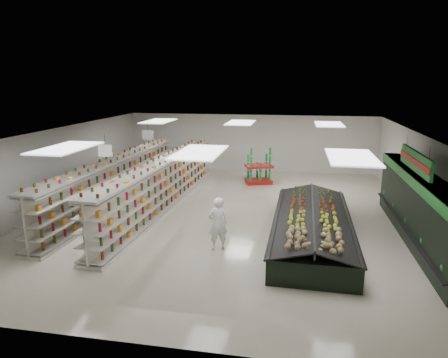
% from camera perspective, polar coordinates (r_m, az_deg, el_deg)
% --- Properties ---
extents(floor, '(16.00, 16.00, 0.00)m').
position_cam_1_polar(floor, '(15.55, 0.20, -5.13)').
color(floor, beige).
rests_on(floor, ground).
extents(ceiling, '(14.00, 16.00, 0.02)m').
position_cam_1_polar(ceiling, '(14.81, 0.21, 6.65)').
color(ceiling, white).
rests_on(ceiling, wall_back).
extents(wall_back, '(14.00, 0.02, 3.20)m').
position_cam_1_polar(wall_back, '(22.88, 3.75, 5.15)').
color(wall_back, silver).
rests_on(wall_back, floor).
extents(wall_front, '(14.00, 0.02, 3.20)m').
position_cam_1_polar(wall_front, '(7.78, -10.50, -12.84)').
color(wall_front, silver).
rests_on(wall_front, floor).
extents(wall_left, '(0.02, 16.00, 3.20)m').
position_cam_1_polar(wall_left, '(17.70, -22.72, 1.50)').
color(wall_left, silver).
rests_on(wall_left, floor).
extents(wall_right, '(0.02, 16.00, 3.20)m').
position_cam_1_polar(wall_right, '(15.52, 26.57, -0.52)').
color(wall_right, silver).
rests_on(wall_right, floor).
extents(produce_wall_case, '(0.93, 8.00, 2.20)m').
position_cam_1_polar(produce_wall_case, '(14.08, 26.21, -3.35)').
color(produce_wall_case, black).
rests_on(produce_wall_case, floor).
extents(aisle_sign_near, '(0.52, 0.06, 0.75)m').
position_cam_1_polar(aisle_sign_near, '(14.20, -16.59, 3.92)').
color(aisle_sign_near, white).
rests_on(aisle_sign_near, ceiling).
extents(aisle_sign_far, '(0.52, 0.06, 0.75)m').
position_cam_1_polar(aisle_sign_far, '(17.81, -10.82, 6.18)').
color(aisle_sign_far, white).
rests_on(aisle_sign_far, ceiling).
extents(hortifruti_banner, '(0.12, 3.20, 0.95)m').
position_cam_1_polar(hortifruti_banner, '(13.69, 25.69, 2.34)').
color(hortifruti_banner, '#20782B').
rests_on(hortifruti_banner, ceiling).
extents(gondola_left, '(1.20, 11.28, 1.95)m').
position_cam_1_polar(gondola_left, '(17.26, -15.06, -0.58)').
color(gondola_left, silver).
rests_on(gondola_left, floor).
extents(gondola_center, '(1.36, 11.46, 1.98)m').
position_cam_1_polar(gondola_center, '(16.32, -8.71, -1.03)').
color(gondola_center, silver).
rests_on(gondola_center, floor).
extents(produce_island, '(2.64, 6.96, 1.03)m').
position_cam_1_polar(produce_island, '(13.48, 12.47, -6.40)').
color(produce_island, black).
rests_on(produce_island, floor).
extents(soda_endcap, '(1.54, 1.29, 1.69)m').
position_cam_1_polar(soda_endcap, '(20.12, 5.00, 1.65)').
color(soda_endcap, red).
rests_on(soda_endcap, floor).
extents(shopper_main, '(0.73, 0.63, 1.67)m').
position_cam_1_polar(shopper_main, '(12.21, -0.91, -6.39)').
color(shopper_main, silver).
rests_on(shopper_main, floor).
extents(shopper_background, '(0.46, 0.74, 1.52)m').
position_cam_1_polar(shopper_background, '(19.52, -9.98, 0.94)').
color(shopper_background, '#947F5B').
rests_on(shopper_background, floor).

